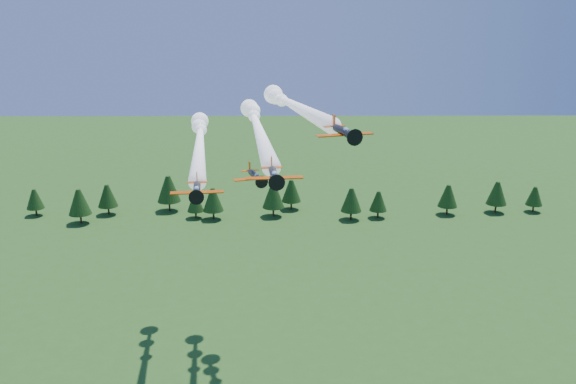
{
  "coord_description": "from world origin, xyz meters",
  "views": [
    {
      "loc": [
        1.82,
        -86.79,
        66.08
      ],
      "look_at": [
        2.47,
        0.0,
        40.4
      ],
      "focal_mm": 40.0,
      "sensor_mm": 36.0,
      "label": 1
    }
  ],
  "objects_px": {
    "plane_right": "(292,105)",
    "plane_slot": "(255,176)",
    "plane_left": "(200,141)",
    "plane_lead": "(258,126)"
  },
  "relations": [
    {
      "from": "plane_lead",
      "to": "plane_slot",
      "type": "bearing_deg",
      "value": -94.74
    },
    {
      "from": "plane_right",
      "to": "plane_lead",
      "type": "bearing_deg",
      "value": 171.79
    },
    {
      "from": "plane_right",
      "to": "plane_left",
      "type": "bearing_deg",
      "value": 154.86
    },
    {
      "from": "plane_left",
      "to": "plane_slot",
      "type": "relative_size",
      "value": 7.68
    },
    {
      "from": "plane_right",
      "to": "plane_slot",
      "type": "xyz_separation_m",
      "value": [
        -5.79,
        -20.08,
        -7.62
      ]
    },
    {
      "from": "plane_right",
      "to": "plane_slot",
      "type": "bearing_deg",
      "value": -121.46
    },
    {
      "from": "plane_left",
      "to": "plane_right",
      "type": "bearing_deg",
      "value": -16.15
    },
    {
      "from": "plane_slot",
      "to": "plane_lead",
      "type": "bearing_deg",
      "value": 73.66
    },
    {
      "from": "plane_lead",
      "to": "plane_left",
      "type": "xyz_separation_m",
      "value": [
        -10.76,
        3.68,
        -3.3
      ]
    },
    {
      "from": "plane_lead",
      "to": "plane_left",
      "type": "distance_m",
      "value": 11.84
    }
  ]
}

